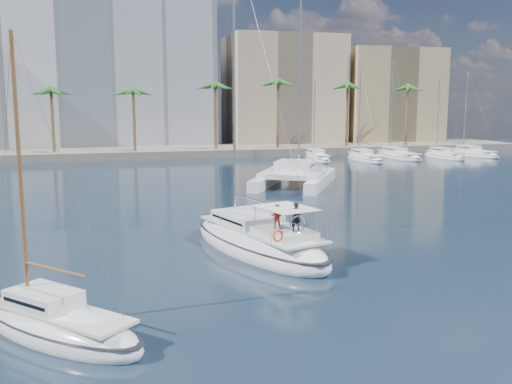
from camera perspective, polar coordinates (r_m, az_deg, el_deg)
name	(u,v)px	position (r m, az deg, el deg)	size (l,w,h in m)	color
ground	(287,252)	(32.82, 3.17, -6.00)	(160.00, 160.00, 0.00)	black
quay	(168,151)	(91.97, -8.80, 4.03)	(120.00, 14.00, 1.20)	gray
building_modern	(87,69)	(103.25, -16.52, 11.76)	(42.00, 16.00, 28.00)	silver
building_beige	(283,93)	(105.07, 2.70, 9.88)	(20.00, 14.00, 20.00)	#C4AA8C
building_tan_right	(388,98)	(110.99, 13.03, 9.10)	(18.00, 12.00, 18.00)	tan
palm_centre	(169,89)	(87.67, -8.66, 10.13)	(3.60, 3.60, 12.30)	brown
palm_right	(376,90)	(97.56, 11.91, 9.92)	(3.60, 3.60, 12.30)	brown
main_sloop	(258,242)	(32.80, 0.19, -4.99)	(7.50, 13.33, 18.86)	white
small_sloop	(58,326)	(22.55, -19.18, -12.52)	(7.38, 7.71, 11.67)	white
catamaran	(295,174)	(58.42, 3.89, 1.83)	(12.28, 14.63, 18.98)	white
seagull	(252,236)	(33.30, -0.44, -4.43)	(1.10, 0.47, 0.20)	silver
moored_yacht_a	(317,161)	(83.14, 6.16, 3.14)	(2.72, 9.35, 11.90)	white
moored_yacht_b	(365,161)	(83.90, 10.81, 3.09)	(3.14, 10.78, 13.72)	white
moored_yacht_c	(398,158)	(88.65, 14.04, 3.29)	(3.55, 12.21, 15.54)	white
moored_yacht_d	(444,158)	(90.31, 18.27, 3.21)	(2.72, 9.35, 11.90)	white
moored_yacht_e	(473,156)	(95.63, 20.88, 3.37)	(3.14, 10.78, 13.72)	white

